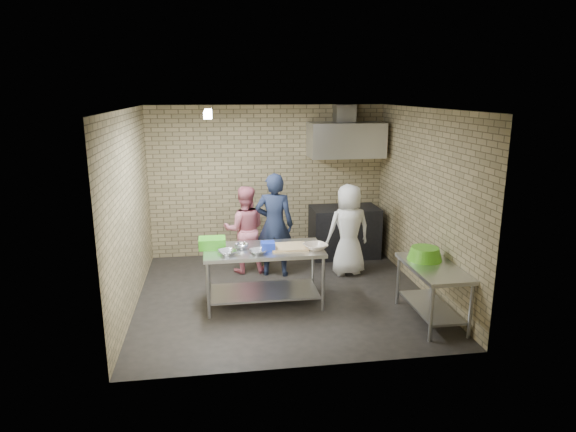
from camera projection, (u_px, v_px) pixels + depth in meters
The scene contains 26 objects.
floor at pixel (283, 295), 7.36m from camera, with size 4.20×4.20×0.00m, color black.
ceiling at pixel (283, 109), 6.70m from camera, with size 4.20×4.20×0.00m, color black.
back_wall at pixel (268, 181), 8.95m from camera, with size 4.20×0.06×2.70m, color tan.
front_wall at pixel (310, 249), 5.11m from camera, with size 4.20×0.06×2.70m, color tan.
left_wall at pixel (130, 211), 6.73m from camera, with size 0.06×4.00×2.70m, color tan.
right_wall at pixel (424, 201), 7.33m from camera, with size 0.06×4.00×2.70m, color tan.
prep_table at pixel (264, 276), 6.96m from camera, with size 1.64×0.82×0.82m, color silver.
side_counter at pixel (432, 293), 6.47m from camera, with size 0.60×1.20×0.75m, color silver.
stove at pixel (344, 232), 9.03m from camera, with size 1.20×0.70×0.90m, color black.
range_hood at pixel (346, 140), 8.67m from camera, with size 1.30×0.60×0.60m, color silver.
hood_duct at pixel (345, 113), 8.70m from camera, with size 0.35×0.30×0.30m, color #A5A8AD.
wall_shelf at pixel (359, 149), 8.94m from camera, with size 0.80×0.20×0.04m, color #3F2B19.
fluorescent_fixture at pixel (208, 114), 6.57m from camera, with size 0.10×1.25×0.08m, color white.
green_crate at pixel (212, 243), 6.86m from camera, with size 0.36×0.27×0.15m, color green.
blue_tub at pixel (268, 246), 6.76m from camera, with size 0.18×0.18×0.12m, color #1A36C5.
cutting_board at pixel (289, 247), 6.89m from camera, with size 0.50×0.38×0.03m, color tan.
mixing_bowl_a at pixel (228, 252), 6.59m from camera, with size 0.26×0.26×0.06m, color silver.
mixing_bowl_b at pixel (242, 246), 6.86m from camera, with size 0.20×0.20×0.06m, color silver.
mixing_bowl_c at pixel (258, 252), 6.63m from camera, with size 0.24×0.24×0.06m, color #B9BBC0.
ceramic_bowl at pixel (315, 247), 6.81m from camera, with size 0.31×0.31×0.08m, color beige.
green_basin at pixel (425, 254), 6.60m from camera, with size 0.46×0.46×0.17m, color #59C626, non-canonical shape.
bottle_red at pixel (346, 143), 8.88m from camera, with size 0.07×0.07×0.18m, color #B22619.
bottle_green at pixel (367, 143), 8.94m from camera, with size 0.06×0.06×0.15m, color green.
man_navy at pixel (274, 225), 7.97m from camera, with size 0.61×0.40×1.69m, color black.
woman_pink at pixel (245, 230), 8.15m from camera, with size 0.70×0.55×1.44m, color #DA7385.
woman_white at pixel (348, 230), 8.05m from camera, with size 0.73×0.47×1.49m, color white.
Camera 1 is at (-0.95, -6.79, 2.93)m, focal length 31.02 mm.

